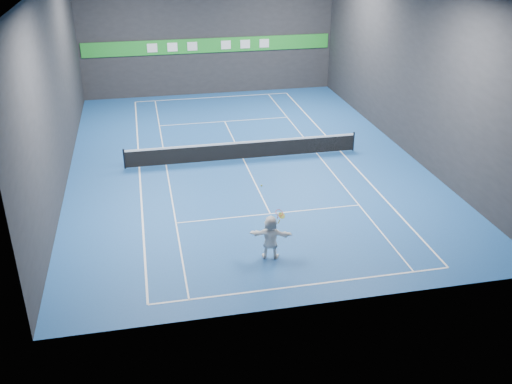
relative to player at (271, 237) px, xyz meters
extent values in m
plane|color=#1A4A90|center=(0.80, 9.83, -0.88)|extent=(26.00, 26.00, 0.00)
cube|color=#232326|center=(0.80, 22.83, 3.62)|extent=(18.00, 0.10, 9.00)
cube|color=#232326|center=(0.80, -3.17, 3.62)|extent=(18.00, 0.10, 9.00)
cube|color=#232326|center=(-8.20, 9.83, 3.62)|extent=(0.10, 26.00, 9.00)
cube|color=#232326|center=(9.80, 9.83, 3.62)|extent=(0.10, 26.00, 9.00)
cube|color=white|center=(0.80, -2.06, -0.87)|extent=(10.98, 0.08, 0.01)
cube|color=white|center=(0.80, 21.72, -0.87)|extent=(10.98, 0.08, 0.01)
cube|color=white|center=(-4.69, 9.83, -0.87)|extent=(0.08, 23.78, 0.01)
cube|color=white|center=(6.29, 9.83, -0.87)|extent=(0.08, 23.78, 0.01)
cube|color=white|center=(-3.31, 9.83, -0.87)|extent=(0.06, 23.78, 0.01)
cube|color=white|center=(4.91, 9.83, -0.87)|extent=(0.06, 23.78, 0.01)
cube|color=white|center=(0.80, 3.43, -0.87)|extent=(8.23, 0.06, 0.01)
cube|color=white|center=(0.80, 16.23, -0.87)|extent=(8.23, 0.06, 0.01)
cube|color=white|center=(0.80, 9.83, -0.87)|extent=(0.06, 12.80, 0.01)
imported|color=white|center=(0.00, 0.00, 0.00)|extent=(1.70, 0.96, 1.75)
sphere|color=#C7DC24|center=(-0.31, 0.19, 2.08)|extent=(0.07, 0.07, 0.07)
cylinder|color=black|center=(-5.40, 9.83, -0.34)|extent=(0.10, 0.10, 1.07)
cylinder|color=black|center=(7.00, 9.83, -0.34)|extent=(0.10, 0.10, 1.07)
cube|color=black|center=(0.80, 9.83, -0.41)|extent=(12.40, 0.03, 0.86)
cube|color=white|center=(0.80, 9.83, 0.07)|extent=(12.40, 0.04, 0.10)
cube|color=green|center=(0.80, 22.77, 2.62)|extent=(17.64, 0.06, 1.00)
cube|color=white|center=(-3.20, 22.71, 2.62)|extent=(0.70, 0.04, 0.60)
cube|color=white|center=(-1.80, 22.71, 2.62)|extent=(0.70, 0.04, 0.60)
cube|color=silver|center=(-0.40, 22.71, 2.62)|extent=(0.70, 0.04, 0.60)
cube|color=white|center=(2.00, 22.71, 2.62)|extent=(0.70, 0.04, 0.60)
cube|color=white|center=(3.40, 22.71, 2.62)|extent=(0.70, 0.04, 0.60)
cube|color=white|center=(4.80, 22.71, 2.62)|extent=(0.70, 0.04, 0.60)
torus|color=red|center=(0.33, 0.05, 0.97)|extent=(0.41, 0.39, 0.21)
cylinder|color=#CEE852|center=(0.42, 0.05, 0.85)|extent=(0.37, 0.30, 0.24)
cylinder|color=#B01E12|center=(0.27, 0.05, 0.78)|extent=(0.07, 0.15, 0.16)
cylinder|color=#DAC30B|center=(0.32, 0.03, 0.61)|extent=(0.07, 0.17, 0.24)
camera|label=1|loc=(-4.32, -18.00, 10.80)|focal=40.00mm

